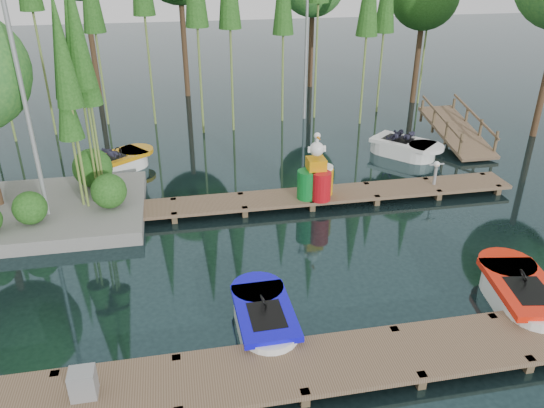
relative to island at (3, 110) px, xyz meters
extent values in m
plane|color=#1A2F31|center=(6.30, -3.29, -3.18)|extent=(90.00, 90.00, 0.00)
cube|color=brown|center=(6.30, -7.79, -2.93)|extent=(18.00, 1.50, 0.10)
cube|color=brown|center=(2.00, -7.16, -3.13)|extent=(0.16, 0.16, 0.50)
cube|color=brown|center=(4.15, -7.16, -3.13)|extent=(0.16, 0.16, 0.50)
cube|color=brown|center=(6.30, -8.42, -3.13)|extent=(0.16, 0.16, 0.50)
cube|color=brown|center=(6.30, -7.16, -3.13)|extent=(0.16, 0.16, 0.50)
cube|color=brown|center=(8.45, -8.42, -3.13)|extent=(0.16, 0.16, 0.50)
cube|color=brown|center=(8.45, -7.16, -3.13)|extent=(0.16, 0.16, 0.50)
cube|color=brown|center=(10.60, -8.42, -3.13)|extent=(0.16, 0.16, 0.50)
cube|color=brown|center=(10.60, -7.16, -3.13)|extent=(0.16, 0.16, 0.50)
cube|color=brown|center=(7.30, -0.79, -2.93)|extent=(15.00, 1.20, 0.10)
cube|color=brown|center=(0.20, -1.27, -3.13)|extent=(0.16, 0.16, 0.50)
cube|color=brown|center=(0.20, -0.31, -3.13)|extent=(0.16, 0.16, 0.50)
cube|color=brown|center=(2.23, -1.27, -3.13)|extent=(0.16, 0.16, 0.50)
cube|color=brown|center=(2.23, -0.31, -3.13)|extent=(0.16, 0.16, 0.50)
cube|color=brown|center=(4.26, -1.27, -3.13)|extent=(0.16, 0.16, 0.50)
cube|color=brown|center=(4.26, -0.31, -3.13)|extent=(0.16, 0.16, 0.50)
cube|color=brown|center=(6.28, -1.27, -3.13)|extent=(0.16, 0.16, 0.50)
cube|color=brown|center=(6.28, -0.31, -3.13)|extent=(0.16, 0.16, 0.50)
cube|color=brown|center=(8.31, -1.27, -3.13)|extent=(0.16, 0.16, 0.50)
cube|color=brown|center=(8.31, -0.31, -3.13)|extent=(0.16, 0.16, 0.50)
cube|color=brown|center=(10.34, -1.27, -3.13)|extent=(0.16, 0.16, 0.50)
cube|color=brown|center=(10.34, -0.31, -3.13)|extent=(0.16, 0.16, 0.50)
cube|color=brown|center=(12.37, -1.27, -3.13)|extent=(0.16, 0.16, 0.50)
cube|color=brown|center=(12.37, -0.31, -3.13)|extent=(0.16, 0.16, 0.50)
cube|color=brown|center=(14.40, -1.27, -3.13)|extent=(0.16, 0.16, 0.50)
cube|color=brown|center=(14.40, -0.31, -3.13)|extent=(0.16, 0.16, 0.50)
cube|color=slate|center=(0.30, -0.29, -3.00)|extent=(6.20, 4.20, 0.42)
sphere|color=#295F1E|center=(0.50, -1.29, -2.34)|extent=(0.90, 0.90, 0.90)
sphere|color=#295F1E|center=(1.90, 0.91, -2.19)|extent=(1.20, 1.20, 1.20)
sphere|color=#295F1E|center=(2.50, -0.69, -2.29)|extent=(1.00, 1.00, 1.00)
cylinder|color=olive|center=(2.04, 0.27, -0.22)|extent=(0.07, 0.07, 5.93)
cone|color=#295F1E|center=(2.04, 0.27, 1.86)|extent=(0.70, 0.70, 2.97)
cylinder|color=olive|center=(1.73, 0.11, -0.35)|extent=(0.07, 0.07, 5.66)
cone|color=#295F1E|center=(1.73, 0.11, 1.63)|extent=(0.70, 0.70, 2.83)
cylinder|color=olive|center=(2.23, 0.30, -0.57)|extent=(0.07, 0.07, 5.22)
cone|color=#295F1E|center=(2.23, 0.30, 1.26)|extent=(0.70, 0.70, 2.61)
cylinder|color=olive|center=(1.85, -0.51, -0.42)|extent=(0.07, 0.07, 5.53)
cone|color=#295F1E|center=(1.85, -0.51, 1.52)|extent=(0.70, 0.70, 2.76)
cylinder|color=olive|center=(1.71, -0.39, -1.18)|extent=(0.07, 0.07, 4.01)
cone|color=#295F1E|center=(1.71, -0.39, 0.23)|extent=(0.70, 0.70, 2.01)
cylinder|color=olive|center=(2.17, 0.16, -0.13)|extent=(0.07, 0.07, 6.11)
cone|color=#295F1E|center=(2.17, 0.16, 2.01)|extent=(0.70, 0.70, 3.05)
cylinder|color=#452F1D|center=(16.28, 9.35, -0.67)|extent=(0.26, 0.26, 5.02)
cylinder|color=#452F1D|center=(12.04, 13.41, -0.53)|extent=(0.26, 0.26, 5.31)
cylinder|color=#452F1D|center=(5.30, 12.74, 0.05)|extent=(0.26, 0.26, 6.46)
cylinder|color=#452F1D|center=(0.88, 12.71, 0.24)|extent=(0.26, 0.26, 6.85)
cylinder|color=olive|center=(-0.41, 7.53, 1.65)|extent=(0.09, 0.09, 9.66)
cylinder|color=olive|center=(1.62, 8.54, 0.66)|extent=(0.09, 0.09, 7.69)
cylinder|color=olive|center=(3.67, 8.19, 1.31)|extent=(0.09, 0.09, 8.99)
cylinder|color=olive|center=(5.66, 6.58, 1.03)|extent=(0.09, 0.09, 8.44)
cylinder|color=olive|center=(6.95, 6.71, 0.93)|extent=(0.09, 0.09, 8.22)
cylinder|color=olive|center=(9.25, 7.58, 0.52)|extent=(0.09, 0.09, 7.41)
cylinder|color=olive|center=(10.79, 7.80, 1.70)|extent=(0.09, 0.09, 9.77)
cylinder|color=olive|center=(12.54, 6.54, 0.52)|extent=(0.09, 0.09, 7.40)
cylinder|color=olive|center=(13.93, 8.13, 0.39)|extent=(0.09, 0.09, 7.14)
cylinder|color=olive|center=(16.47, 9.13, 1.12)|extent=(0.09, 0.09, 8.61)
cylinder|color=gray|center=(0.80, -0.79, 0.32)|extent=(0.12, 0.12, 7.00)
cylinder|color=gray|center=(10.30, 7.71, 0.32)|extent=(0.12, 0.12, 7.00)
cube|color=brown|center=(15.30, 3.21, -2.63)|extent=(1.50, 3.94, 0.95)
cube|color=brown|center=(14.60, 1.61, -2.59)|extent=(0.08, 0.08, 0.90)
cube|color=brown|center=(14.60, 2.71, -2.48)|extent=(0.08, 0.08, 0.90)
cube|color=brown|center=(14.60, 3.81, -2.37)|extent=(0.08, 0.08, 0.90)
cube|color=brown|center=(14.60, 4.91, -2.26)|extent=(0.08, 0.08, 0.90)
cube|color=brown|center=(14.60, 3.21, -2.03)|extent=(0.06, 3.54, 0.83)
cube|color=brown|center=(16.00, 1.61, -2.59)|extent=(0.08, 0.08, 0.90)
cube|color=brown|center=(16.00, 2.71, -2.48)|extent=(0.08, 0.08, 0.90)
cube|color=brown|center=(16.00, 3.81, -2.37)|extent=(0.08, 0.08, 0.90)
cube|color=brown|center=(16.00, 4.91, -2.26)|extent=(0.08, 0.08, 0.90)
cube|color=brown|center=(16.00, 3.21, -2.03)|extent=(0.06, 3.54, 0.83)
cube|color=white|center=(5.96, -6.36, -3.00)|extent=(1.14, 1.15, 0.51)
cylinder|color=white|center=(5.95, -5.79, -3.00)|extent=(1.14, 1.14, 0.51)
cylinder|color=white|center=(5.97, -6.92, -3.00)|extent=(1.14, 1.14, 0.51)
cube|color=#0C08DB|center=(5.96, -6.36, -2.72)|extent=(1.18, 1.97, 0.13)
cylinder|color=#0C08DB|center=(5.95, -5.54, -2.72)|extent=(1.16, 1.16, 0.13)
cube|color=black|center=(5.97, -6.54, -2.67)|extent=(0.71, 0.94, 0.06)
torus|color=black|center=(5.96, -6.22, -2.53)|extent=(0.14, 0.26, 0.25)
cube|color=white|center=(11.61, -6.66, -2.97)|extent=(1.45, 1.46, 0.58)
cylinder|color=white|center=(11.72, -6.04, -2.97)|extent=(1.45, 1.45, 0.58)
cylinder|color=white|center=(11.51, -7.29, -2.97)|extent=(1.45, 1.45, 0.58)
cube|color=red|center=(11.61, -6.66, -2.66)|extent=(1.63, 2.37, 0.15)
cylinder|color=red|center=(11.77, -5.75, -2.66)|extent=(1.48, 1.48, 0.15)
cube|color=black|center=(11.58, -6.87, -2.61)|extent=(0.94, 1.15, 0.06)
torus|color=black|center=(11.64, -6.51, -2.45)|extent=(0.20, 0.31, 0.28)
cube|color=white|center=(2.36, 3.01, -2.99)|extent=(1.67, 1.67, 0.54)
cylinder|color=white|center=(2.84, 3.37, -2.99)|extent=(1.66, 1.66, 0.54)
cylinder|color=white|center=(1.88, 2.65, -2.99)|extent=(1.66, 1.66, 0.54)
cube|color=orange|center=(2.36, 3.01, -2.69)|extent=(2.38, 2.21, 0.14)
cylinder|color=orange|center=(3.05, 3.53, -2.69)|extent=(1.69, 1.69, 0.14)
cube|color=black|center=(2.20, 2.89, -2.65)|extent=(1.22, 1.17, 0.06)
torus|color=black|center=(2.48, 3.10, -2.49)|extent=(0.31, 0.28, 0.26)
imported|color=#1E1E2D|center=(2.16, 2.86, -2.41)|extent=(0.53, 0.51, 0.96)
cube|color=white|center=(12.81, 2.57, -2.98)|extent=(1.77, 1.77, 0.57)
cylinder|color=white|center=(13.22, 2.09, -2.98)|extent=(1.76, 1.76, 0.57)
cylinder|color=white|center=(12.40, 3.05, -2.98)|extent=(1.76, 1.76, 0.57)
cube|color=white|center=(12.81, 2.57, -2.66)|extent=(2.38, 2.48, 0.15)
cylinder|color=white|center=(13.40, 1.87, -2.66)|extent=(1.79, 1.79, 0.15)
cube|color=black|center=(12.67, 2.73, -2.62)|extent=(1.26, 1.28, 0.06)
torus|color=black|center=(12.91, 2.45, -2.46)|extent=(0.30, 0.32, 0.28)
imported|color=#1E1E2D|center=(12.64, 2.77, -2.40)|extent=(0.51, 0.52, 0.94)
imported|color=#1E1E2D|center=(13.15, 2.72, -2.47)|extent=(0.39, 0.40, 0.71)
cube|color=gray|center=(2.61, -7.79, -2.62)|extent=(0.43, 0.36, 0.53)
cylinder|color=orange|center=(8.79, -0.79, -2.48)|extent=(0.53, 0.53, 0.80)
cylinder|color=#0C6C25|center=(8.20, -0.99, -2.45)|extent=(0.58, 0.58, 0.87)
cylinder|color=white|center=(8.78, -0.70, -2.45)|extent=(0.58, 0.58, 0.87)
cylinder|color=#B80D15|center=(8.59, -1.18, -2.45)|extent=(0.58, 0.58, 0.87)
cube|color=orange|center=(8.49, -0.89, -1.84)|extent=(0.53, 0.53, 0.34)
sphere|color=white|center=(8.49, -0.89, -1.38)|extent=(0.43, 0.43, 0.43)
cylinder|color=white|center=(8.49, -0.89, -1.14)|extent=(0.10, 0.10, 0.29)
sphere|color=white|center=(8.49, -0.89, -0.97)|extent=(0.19, 0.19, 0.19)
cone|color=orange|center=(8.49, -1.08, -0.99)|extent=(0.10, 0.29, 0.10)
cube|color=white|center=(8.49, -0.89, -1.38)|extent=(0.53, 0.06, 0.17)
cylinder|color=gray|center=(12.42, -0.79, -2.59)|extent=(0.10, 0.10, 0.59)
sphere|color=white|center=(12.42, -0.79, -2.20)|extent=(0.20, 0.20, 0.20)
cube|color=gray|center=(12.42, -0.79, -2.20)|extent=(0.49, 0.04, 0.04)
cone|color=orange|center=(12.42, -0.91, -2.20)|extent=(0.04, 0.10, 0.04)
camera|label=1|loc=(4.48, -14.89, 4.04)|focal=35.00mm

